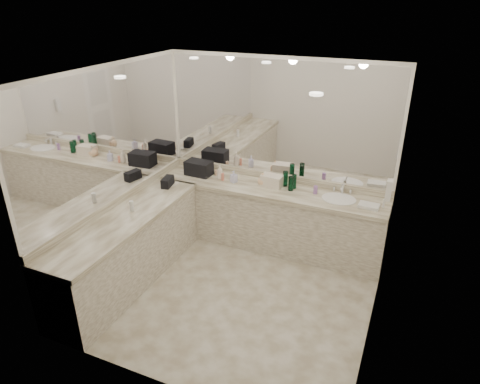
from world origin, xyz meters
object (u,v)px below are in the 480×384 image
at_px(black_toiletry_bag, 199,168).
at_px(sink, 339,200).
at_px(soap_bottle_a, 220,172).
at_px(cream_cosmetic_case, 272,180).
at_px(soap_bottle_b, 234,177).
at_px(hand_towel, 369,206).
at_px(wall_phone, 389,190).
at_px(soap_bottle_c, 263,179).

bearing_deg(black_toiletry_bag, sink, -0.47).
bearing_deg(black_toiletry_bag, soap_bottle_a, -3.31).
distance_m(cream_cosmetic_case, soap_bottle_b, 0.54).
height_order(hand_towel, soap_bottle_a, soap_bottle_a).
xyz_separation_m(hand_towel, soap_bottle_a, (-2.08, 0.08, 0.08)).
height_order(wall_phone, hand_towel, wall_phone).
bearing_deg(soap_bottle_b, black_toiletry_bag, 174.92).
bearing_deg(soap_bottle_a, cream_cosmetic_case, 4.07).
xyz_separation_m(sink, soap_bottle_a, (-1.70, -0.00, 0.11)).
bearing_deg(soap_bottle_b, cream_cosmetic_case, 9.09).
height_order(sink, black_toiletry_bag, black_toiletry_bag).
bearing_deg(black_toiletry_bag, soap_bottle_c, 0.79).
bearing_deg(soap_bottle_a, black_toiletry_bag, 176.69).
relative_size(cream_cosmetic_case, hand_towel, 1.17).
height_order(sink, hand_towel, hand_towel).
xyz_separation_m(wall_phone, soap_bottle_b, (-2.07, 0.47, -0.36)).
relative_size(wall_phone, hand_towel, 0.97).
distance_m(wall_phone, soap_bottle_a, 2.38).
bearing_deg(sink, cream_cosmetic_case, 176.89).
height_order(sink, soap_bottle_a, soap_bottle_a).
bearing_deg(wall_phone, soap_bottle_c, 162.36).
distance_m(wall_phone, black_toiletry_bag, 2.72).
bearing_deg(soap_bottle_c, soap_bottle_b, -170.88).
relative_size(hand_towel, soap_bottle_b, 1.44).
height_order(black_toiletry_bag, hand_towel, black_toiletry_bag).
xyz_separation_m(cream_cosmetic_case, hand_towel, (1.32, -0.13, -0.06)).
height_order(hand_towel, soap_bottle_b, soap_bottle_b).
distance_m(cream_cosmetic_case, soap_bottle_c, 0.13).
height_order(black_toiletry_bag, soap_bottle_c, black_toiletry_bag).
distance_m(sink, soap_bottle_a, 1.70).
xyz_separation_m(black_toiletry_bag, soap_bottle_b, (0.58, -0.05, -0.02)).
height_order(cream_cosmetic_case, soap_bottle_a, soap_bottle_a).
relative_size(wall_phone, soap_bottle_b, 1.40).
distance_m(hand_towel, soap_bottle_c, 1.46).
relative_size(hand_towel, soap_bottle_c, 1.40).
xyz_separation_m(soap_bottle_a, soap_bottle_b, (0.23, -0.03, -0.02)).
height_order(black_toiletry_bag, soap_bottle_a, black_toiletry_bag).
distance_m(cream_cosmetic_case, hand_towel, 1.33).
bearing_deg(cream_cosmetic_case, wall_phone, -14.40).
relative_size(cream_cosmetic_case, soap_bottle_b, 1.69).
distance_m(hand_towel, soap_bottle_b, 1.86).
distance_m(black_toiletry_bag, hand_towel, 2.44).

